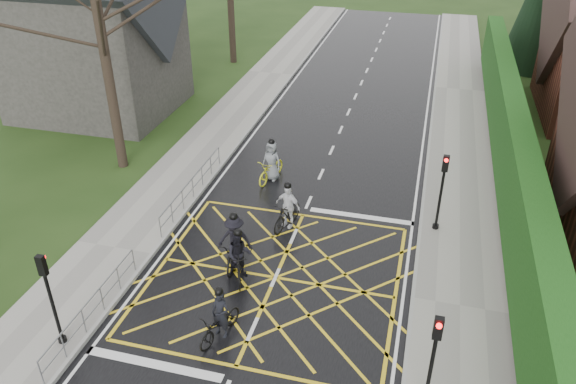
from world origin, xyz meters
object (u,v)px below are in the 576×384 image
at_px(cyclist_rear, 220,321).
at_px(cyclist_back, 239,260).
at_px(cyclist_lead, 271,166).
at_px(cyclist_front, 287,211).
at_px(cyclist_mid, 235,245).

height_order(cyclist_rear, cyclist_back, cyclist_back).
bearing_deg(cyclist_lead, cyclist_rear, -69.32).
bearing_deg(cyclist_back, cyclist_front, 56.26).
relative_size(cyclist_back, cyclist_lead, 0.94).
xyz_separation_m(cyclist_back, cyclist_mid, (-0.40, 0.72, 0.01)).
height_order(cyclist_back, cyclist_front, cyclist_back).
bearing_deg(cyclist_mid, cyclist_back, -68.26).
bearing_deg(cyclist_lead, cyclist_front, -51.10).
relative_size(cyclist_rear, cyclist_mid, 0.89).
distance_m(cyclist_mid, cyclist_lead, 6.05).
height_order(cyclist_mid, cyclist_lead, cyclist_mid).
bearing_deg(cyclist_mid, cyclist_lead, 86.67).
distance_m(cyclist_rear, cyclist_front, 6.11).
height_order(cyclist_rear, cyclist_lead, cyclist_lead).
xyz_separation_m(cyclist_mid, cyclist_front, (1.18, 2.65, -0.04)).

